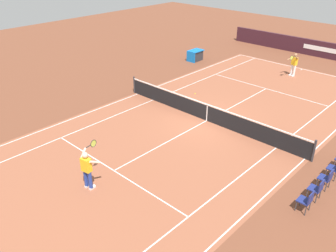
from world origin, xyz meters
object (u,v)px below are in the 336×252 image
at_px(spectator_chair_5, 307,200).
at_px(tennis_net, 207,112).
at_px(spectator_chair_3, 327,178).
at_px(spectator_chair_4, 317,188).
at_px(tennis_player_far, 294,63).
at_px(tennis_player_near, 87,168).
at_px(tennis_ball, 195,94).
at_px(spectator_chair_2, 336,168).
at_px(equipment_cart_tarped, 195,55).

bearing_deg(spectator_chair_5, tennis_net, -115.66).
distance_m(spectator_chair_3, spectator_chair_4, 0.91).
height_order(tennis_player_far, spectator_chair_3, tennis_player_far).
relative_size(tennis_player_far, spectator_chair_3, 1.93).
height_order(tennis_player_near, tennis_player_far, same).
bearing_deg(tennis_ball, spectator_chair_2, 72.52).
height_order(tennis_net, tennis_ball, tennis_net).
bearing_deg(tennis_player_far, tennis_net, -0.63).
distance_m(tennis_player_far, equipment_cart_tarped, 7.69).
relative_size(tennis_player_far, spectator_chair_2, 1.93).
bearing_deg(spectator_chair_5, spectator_chair_4, 180.00).
distance_m(tennis_net, tennis_player_near, 7.80).
bearing_deg(tennis_ball, tennis_player_near, 16.39).
height_order(tennis_player_far, spectator_chair_5, tennis_player_far).
height_order(tennis_net, tennis_player_far, tennis_player_far).
bearing_deg(equipment_cart_tarped, spectator_chair_2, 58.95).
bearing_deg(tennis_player_far, spectator_chair_3, 30.95).
relative_size(spectator_chair_4, equipment_cart_tarped, 0.70).
bearing_deg(spectator_chair_4, spectator_chair_3, 180.00).
relative_size(tennis_player_near, equipment_cart_tarped, 1.36).
relative_size(spectator_chair_3, spectator_chair_5, 1.00).
height_order(tennis_ball, spectator_chair_4, spectator_chair_4).
height_order(tennis_net, equipment_cart_tarped, tennis_net).
bearing_deg(spectator_chair_2, spectator_chair_3, 0.00).
height_order(tennis_ball, spectator_chair_2, spectator_chair_2).
height_order(tennis_player_near, spectator_chair_5, tennis_player_near).
bearing_deg(spectator_chair_5, spectator_chair_2, 180.00).
height_order(spectator_chair_3, spectator_chair_4, same).
bearing_deg(spectator_chair_4, tennis_ball, -116.61).
bearing_deg(tennis_player_far, tennis_player_near, 0.29).
bearing_deg(equipment_cart_tarped, spectator_chair_3, 56.35).
xyz_separation_m(tennis_ball, spectator_chair_3, (3.99, 9.77, 0.49)).
distance_m(spectator_chair_2, spectator_chair_5, 2.73).
xyz_separation_m(tennis_player_far, spectator_chair_5, (13.24, 6.85, -0.41)).
bearing_deg(tennis_net, tennis_ball, -131.16).
distance_m(tennis_net, spectator_chair_4, 7.37).
xyz_separation_m(spectator_chair_5, equipment_cart_tarped, (-11.32, -14.28, -0.08)).
bearing_deg(spectator_chair_4, tennis_net, -109.28).
distance_m(spectator_chair_4, equipment_cart_tarped, 17.67).
relative_size(spectator_chair_3, spectator_chair_4, 1.00).
distance_m(tennis_player_near, spectator_chair_3, 9.22).
bearing_deg(spectator_chair_5, tennis_ball, -120.71).
height_order(spectator_chair_4, equipment_cart_tarped, spectator_chair_4).
xyz_separation_m(tennis_ball, equipment_cart_tarped, (-5.52, -4.50, 0.40)).
height_order(spectator_chair_2, spectator_chair_5, same).
bearing_deg(equipment_cart_tarped, tennis_player_far, 104.51).
height_order(tennis_net, tennis_player_near, tennis_player_near).
xyz_separation_m(spectator_chair_4, spectator_chair_5, (0.91, 0.00, 0.00)).
xyz_separation_m(spectator_chair_4, equipment_cart_tarped, (-10.41, -14.28, -0.08)).
xyz_separation_m(tennis_player_near, spectator_chair_4, (-5.35, 6.76, -0.41)).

